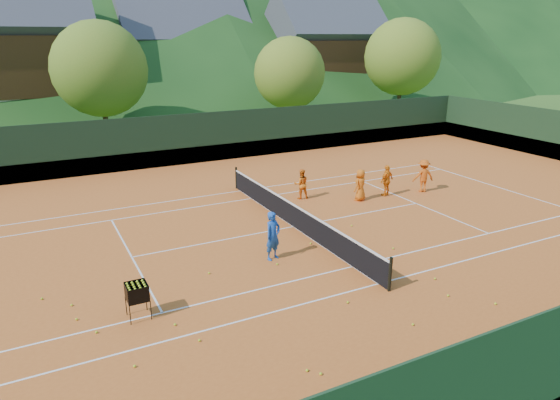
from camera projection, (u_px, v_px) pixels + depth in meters
name	position (u px, v px, depth m)	size (l,w,h in m)	color
ground	(294.00, 227.00, 20.07)	(400.00, 400.00, 0.00)	#2F541A
clay_court	(294.00, 227.00, 20.06)	(40.00, 24.00, 0.02)	#BB571E
coach	(273.00, 236.00, 16.91)	(0.62, 0.41, 1.70)	#1A4CAA
student_a	(301.00, 184.00, 23.34)	(0.69, 0.54, 1.42)	orange
student_b	(387.00, 180.00, 23.74)	(0.88, 0.37, 1.51)	orange
student_c	(360.00, 185.00, 23.06)	(0.73, 0.47, 1.48)	#D66113
student_d	(423.00, 176.00, 24.34)	(1.04, 0.60, 1.61)	#CF5312
tennis_ball_0	(96.00, 332.00, 12.85)	(0.07, 0.07, 0.07)	#B5D924
tennis_ball_1	(209.00, 273.00, 16.05)	(0.07, 0.07, 0.07)	#B5D924
tennis_ball_2	(42.00, 299.00, 14.49)	(0.07, 0.07, 0.07)	#B5D924
tennis_ball_3	(277.00, 264.00, 16.68)	(0.07, 0.07, 0.07)	#B5D924
tennis_ball_4	(199.00, 340.00, 12.50)	(0.07, 0.07, 0.07)	#B5D924
tennis_ball_5	(307.00, 370.00, 11.38)	(0.07, 0.07, 0.07)	#B5D924
tennis_ball_6	(311.00, 243.00, 18.35)	(0.07, 0.07, 0.07)	#B5D924
tennis_ball_7	(348.00, 302.00, 14.29)	(0.07, 0.07, 0.07)	#B5D924
tennis_ball_8	(352.00, 226.00, 20.07)	(0.07, 0.07, 0.07)	#B5D924
tennis_ball_9	(413.00, 324.00, 13.19)	(0.07, 0.07, 0.07)	#B5D924
tennis_ball_10	(321.00, 374.00, 11.27)	(0.07, 0.07, 0.07)	#B5D924
tennis_ball_11	(72.00, 305.00, 14.15)	(0.07, 0.07, 0.07)	#B5D924
tennis_ball_13	(495.00, 304.00, 14.22)	(0.07, 0.07, 0.07)	#B5D924
tennis_ball_14	(135.00, 366.00, 11.53)	(0.07, 0.07, 0.07)	#B5D924
tennis_ball_15	(77.00, 319.00, 13.44)	(0.07, 0.07, 0.07)	#B5D924
tennis_ball_16	(175.00, 324.00, 13.19)	(0.07, 0.07, 0.07)	#B5D924
tennis_ball_17	(435.00, 279.00, 15.69)	(0.07, 0.07, 0.07)	#B5D924
tennis_ball_18	(448.00, 296.00, 14.66)	(0.07, 0.07, 0.07)	#B5D924
tennis_ball_19	(393.00, 248.00, 17.92)	(0.07, 0.07, 0.07)	#B5D924
court_lines	(294.00, 227.00, 20.06)	(23.83, 11.03, 0.00)	white
tennis_net	(294.00, 215.00, 19.90)	(0.10, 12.07, 1.10)	black
perimeter_fence	(294.00, 197.00, 19.67)	(40.40, 24.24, 3.00)	black
ball_hopper	(137.00, 293.00, 13.37)	(0.57, 0.57, 1.00)	black
chalet_left	(1.00, 58.00, 39.31)	(13.80, 9.93, 12.92)	beige
chalet_mid	(184.00, 61.00, 49.84)	(12.65, 8.82, 11.45)	beige
chalet_right	(324.00, 57.00, 52.45)	(11.50, 8.82, 11.91)	beige
tree_b	(100.00, 69.00, 33.60)	(6.40, 6.40, 8.40)	#3F2919
tree_c	(290.00, 73.00, 39.04)	(5.60, 5.60, 7.35)	#402819
tree_d	(402.00, 57.00, 44.79)	(6.80, 6.80, 8.93)	#3C2618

